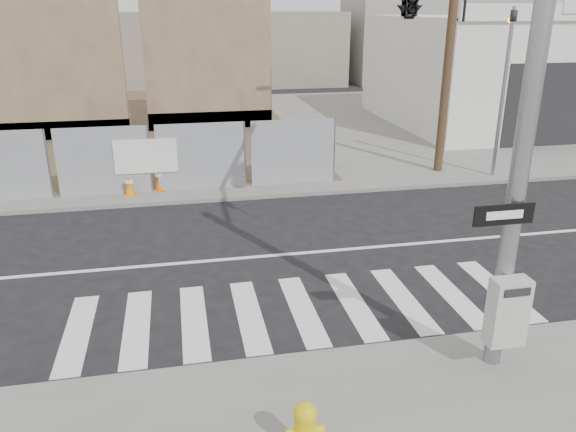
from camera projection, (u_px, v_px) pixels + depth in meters
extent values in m
plane|color=black|center=(278.00, 255.00, 12.74)|extent=(100.00, 100.00, 0.00)
cube|color=slate|center=(223.00, 129.00, 25.58)|extent=(50.00, 20.00, 0.12)
cylinder|color=gray|center=(524.00, 139.00, 7.53)|extent=(0.26, 0.26, 7.00)
cube|color=#B2B2AF|center=(507.00, 312.00, 8.13)|extent=(0.55, 0.30, 1.05)
cube|color=black|center=(504.00, 215.00, 7.68)|extent=(0.90, 0.03, 0.30)
cube|color=silver|center=(505.00, 215.00, 7.67)|extent=(0.55, 0.01, 0.12)
cylinder|color=gray|center=(503.00, 95.00, 17.50)|extent=(0.12, 0.12, 5.20)
imported|color=black|center=(514.00, 10.00, 16.62)|extent=(0.16, 0.20, 1.00)
cube|color=brown|center=(42.00, 39.00, 21.94)|extent=(6.00, 0.50, 8.00)
cube|color=brown|center=(57.00, 128.00, 23.57)|extent=(6.00, 1.30, 0.80)
cube|color=brown|center=(207.00, 36.00, 24.07)|extent=(5.50, 0.50, 8.00)
cube|color=brown|center=(210.00, 118.00, 25.69)|extent=(5.50, 1.30, 0.80)
cube|color=silver|center=(520.00, 70.00, 26.39)|extent=(12.00, 10.00, 4.80)
cube|color=black|center=(545.00, 105.00, 21.69)|extent=(3.40, 0.06, 3.20)
cylinder|color=#4E3724|center=(453.00, 13.00, 17.21)|extent=(0.28, 0.28, 10.00)
sphere|color=#CCB80B|center=(305.00, 414.00, 6.66)|extent=(0.29, 0.29, 0.29)
cylinder|color=#CCB80B|center=(318.00, 430.00, 6.79)|extent=(0.15, 0.12, 0.11)
cube|color=orange|center=(130.00, 195.00, 16.44)|extent=(0.37, 0.37, 0.03)
cone|color=orange|center=(129.00, 185.00, 16.33)|extent=(0.33, 0.33, 0.63)
cylinder|color=silver|center=(129.00, 182.00, 16.30)|extent=(0.24, 0.24, 0.07)
cube|color=#D65B0B|center=(161.00, 189.00, 16.89)|extent=(0.48, 0.48, 0.03)
cone|color=#D65B0B|center=(160.00, 178.00, 16.77)|extent=(0.42, 0.42, 0.75)
cylinder|color=silver|center=(159.00, 174.00, 16.73)|extent=(0.29, 0.29, 0.09)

